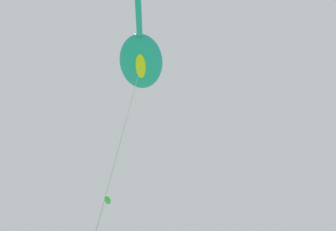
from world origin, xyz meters
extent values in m
ellipsoid|color=#1E8CBF|center=(0.86, 8.92, 18.37)|extent=(4.74, 4.10, 0.97)
cylinder|color=#1E8CBF|center=(-2.84, 7.30, 18.22)|extent=(3.90, 1.97, 0.35)
ellipsoid|color=yellow|center=(0.86, 8.92, 17.93)|extent=(1.86, 1.30, 0.35)
cylinder|color=#B2B2B7|center=(-0.31, 8.87, 8.94)|extent=(2.36, 0.13, 17.89)
ellipsoid|color=green|center=(9.79, 16.09, 15.41)|extent=(1.22, 1.09, 0.51)
camera|label=1|loc=(-8.10, 3.31, 1.52)|focal=32.74mm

